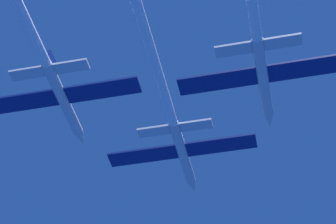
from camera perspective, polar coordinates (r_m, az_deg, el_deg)
jet_lead at (r=58.28m, az=-0.97°, el=3.68°), size 15.09×43.82×2.50m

